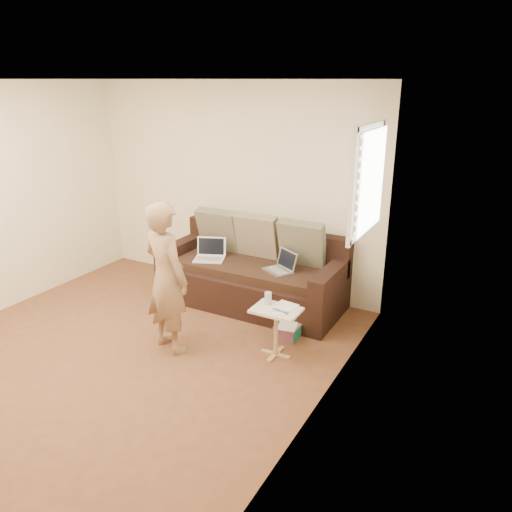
% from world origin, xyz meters
% --- Properties ---
extents(floor, '(4.50, 4.50, 0.00)m').
position_xyz_m(floor, '(0.00, 0.00, 0.00)').
color(floor, brown).
rests_on(floor, ground).
extents(ceiling, '(4.50, 4.50, 0.00)m').
position_xyz_m(ceiling, '(0.00, 0.00, 2.60)').
color(ceiling, white).
rests_on(ceiling, wall_back).
extents(wall_back, '(4.00, 0.00, 4.00)m').
position_xyz_m(wall_back, '(0.00, 2.25, 1.30)').
color(wall_back, '#F3E4BE').
rests_on(wall_back, ground).
extents(wall_right, '(0.00, 4.50, 4.50)m').
position_xyz_m(wall_right, '(2.00, 0.00, 1.30)').
color(wall_right, '#F3E4BE').
rests_on(wall_right, ground).
extents(window_blinds, '(0.12, 0.88, 1.08)m').
position_xyz_m(window_blinds, '(1.95, 1.50, 1.70)').
color(window_blinds, white).
rests_on(window_blinds, wall_right).
extents(sofa, '(2.20, 0.95, 0.85)m').
position_xyz_m(sofa, '(0.53, 1.77, 0.42)').
color(sofa, black).
rests_on(sofa, ground).
extents(pillow_left, '(0.55, 0.29, 0.57)m').
position_xyz_m(pillow_left, '(-0.07, 2.01, 0.79)').
color(pillow_left, '#5D5B45').
rests_on(pillow_left, sofa).
extents(pillow_mid, '(0.55, 0.27, 0.57)m').
position_xyz_m(pillow_mid, '(0.48, 2.02, 0.79)').
color(pillow_mid, '#7A6C57').
rests_on(pillow_mid, sofa).
extents(pillow_right, '(0.55, 0.28, 0.57)m').
position_xyz_m(pillow_right, '(1.08, 2.01, 0.79)').
color(pillow_right, '#5D5B45').
rests_on(pillow_right, sofa).
extents(laptop_silver, '(0.41, 0.37, 0.22)m').
position_xyz_m(laptop_silver, '(0.93, 1.69, 0.52)').
color(laptop_silver, '#B7BABC').
rests_on(laptop_silver, sofa).
extents(laptop_white, '(0.43, 0.38, 0.26)m').
position_xyz_m(laptop_white, '(0.02, 1.63, 0.52)').
color(laptop_white, white).
rests_on(laptop_white, sofa).
extents(person, '(0.65, 0.52, 1.54)m').
position_xyz_m(person, '(0.32, 0.45, 0.77)').
color(person, '#8A6B4B').
rests_on(person, ground).
extents(side_table, '(0.46, 0.32, 0.51)m').
position_xyz_m(side_table, '(1.33, 0.83, 0.25)').
color(side_table, silver).
rests_on(side_table, ground).
extents(drinking_glass, '(0.07, 0.07, 0.12)m').
position_xyz_m(drinking_glass, '(1.21, 0.90, 0.57)').
color(drinking_glass, silver).
rests_on(drinking_glass, side_table).
extents(scissors, '(0.20, 0.14, 0.02)m').
position_xyz_m(scissors, '(1.40, 0.79, 0.52)').
color(scissors, silver).
rests_on(scissors, side_table).
extents(paper_on_table, '(0.25, 0.33, 0.00)m').
position_xyz_m(paper_on_table, '(1.37, 0.88, 0.51)').
color(paper_on_table, white).
rests_on(paper_on_table, side_table).
extents(striped_box, '(0.24, 0.24, 0.15)m').
position_xyz_m(striped_box, '(1.29, 1.20, 0.08)').
color(striped_box, '#DD2170').
rests_on(striped_box, ground).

